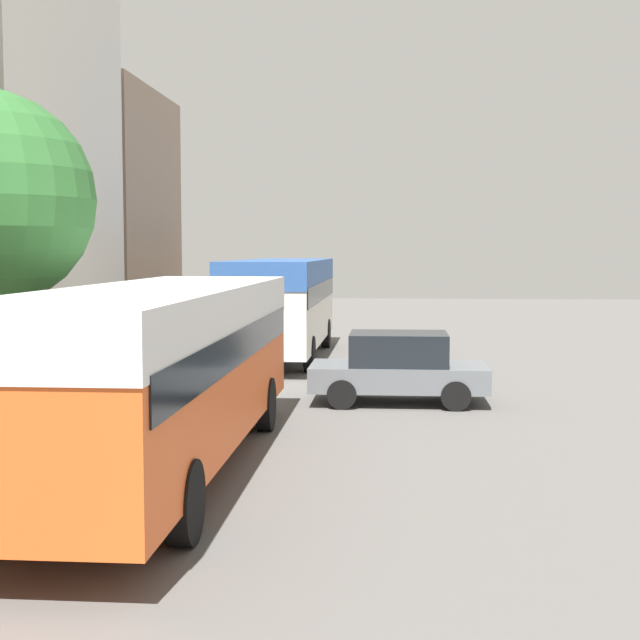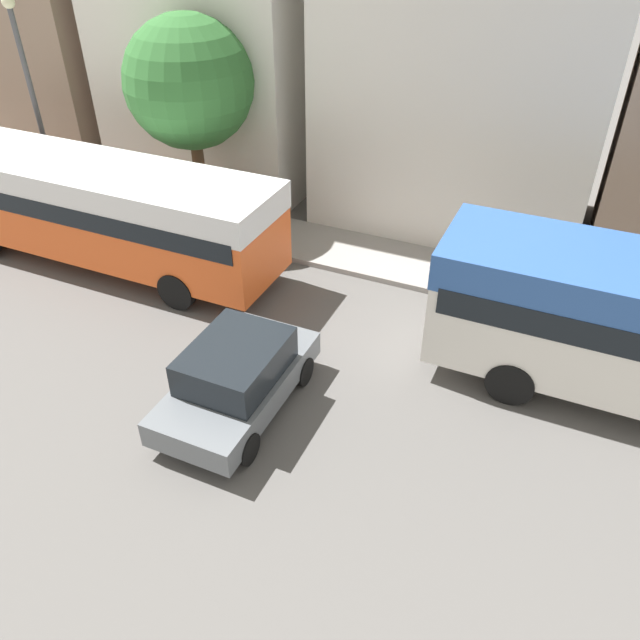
# 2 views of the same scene
# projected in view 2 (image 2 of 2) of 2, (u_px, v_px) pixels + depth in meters

# --- Properties ---
(building_far_terrace) EXTENTS (5.19, 7.80, 11.91)m
(building_far_terrace) POSITION_uv_depth(u_px,v_px,m) (478.00, 12.00, 16.64)
(building_far_terrace) COLOR silver
(building_far_terrace) RESTS_ON ground_plane
(bus_lead) EXTENTS (2.59, 10.64, 2.85)m
(bus_lead) POSITION_uv_depth(u_px,v_px,m) (93.00, 199.00, 16.72)
(bus_lead) COLOR #EA5B23
(bus_lead) RESTS_ON ground_plane
(car_far_curb) EXTENTS (3.90, 1.96, 1.57)m
(car_far_curb) POSITION_uv_depth(u_px,v_px,m) (237.00, 377.00, 12.45)
(car_far_curb) COLOR slate
(car_far_curb) RESTS_ON ground_plane
(pedestrian_near_curb) EXTENTS (0.37, 0.37, 1.74)m
(pedestrian_near_curb) POSITION_uv_depth(u_px,v_px,m) (256.00, 201.00, 18.55)
(pedestrian_near_curb) COLOR #232838
(pedestrian_near_curb) RESTS_ON sidewalk
(street_tree) EXTENTS (3.64, 3.64, 5.91)m
(street_tree) POSITION_uv_depth(u_px,v_px,m) (189.00, 84.00, 17.34)
(street_tree) COLOR brown
(street_tree) RESTS_ON sidewalk
(lamp_post) EXTENTS (0.36, 0.36, 6.09)m
(lamp_post) POSITION_uv_depth(u_px,v_px,m) (31.00, 87.00, 18.68)
(lamp_post) COLOR #47474C
(lamp_post) RESTS_ON sidewalk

